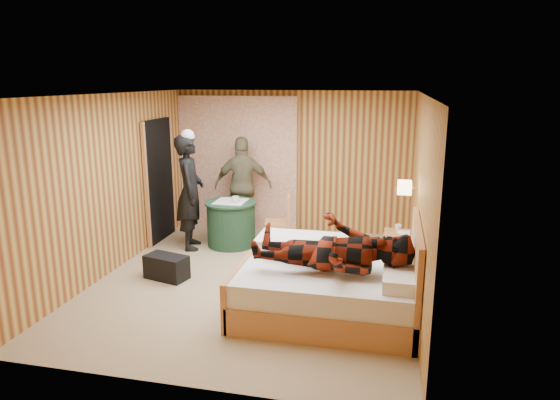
% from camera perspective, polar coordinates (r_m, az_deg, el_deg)
% --- Properties ---
extents(floor, '(4.20, 5.00, 0.01)m').
position_cam_1_polar(floor, '(6.95, -2.77, -9.11)').
color(floor, tan).
rests_on(floor, ground).
extents(ceiling, '(4.20, 5.00, 0.01)m').
position_cam_1_polar(ceiling, '(6.41, -3.03, 11.96)').
color(ceiling, silver).
rests_on(ceiling, wall_back).
extents(wall_back, '(4.20, 0.02, 2.50)m').
position_cam_1_polar(wall_back, '(8.96, 1.40, 4.42)').
color(wall_back, gold).
rests_on(wall_back, floor).
extents(wall_left, '(0.02, 5.00, 2.50)m').
position_cam_1_polar(wall_left, '(7.40, -18.76, 1.73)').
color(wall_left, gold).
rests_on(wall_left, floor).
extents(wall_right, '(0.02, 5.00, 2.50)m').
position_cam_1_polar(wall_right, '(6.35, 15.70, 0.05)').
color(wall_right, gold).
rests_on(wall_right, floor).
extents(curtain, '(2.20, 0.08, 2.40)m').
position_cam_1_polar(curtain, '(9.15, -4.86, 4.25)').
color(curtain, silver).
rests_on(curtain, floor).
extents(doorway, '(0.06, 0.90, 2.05)m').
position_cam_1_polar(doorway, '(8.63, -13.63, 2.16)').
color(doorway, black).
rests_on(doorway, floor).
extents(wall_lamp, '(0.26, 0.24, 0.16)m').
position_cam_1_polar(wall_lamp, '(6.77, 14.06, 1.41)').
color(wall_lamp, gold).
rests_on(wall_lamp, wall_right).
extents(bed, '(2.09, 1.65, 1.13)m').
position_cam_1_polar(bed, '(5.98, 5.91, -9.65)').
color(bed, '#E5A05D').
rests_on(bed, floor).
extents(nightstand, '(0.41, 0.56, 0.54)m').
position_cam_1_polar(nightstand, '(7.43, 13.22, -5.65)').
color(nightstand, '#E5A05D').
rests_on(nightstand, floor).
extents(round_table, '(0.85, 0.85, 0.75)m').
position_cam_1_polar(round_table, '(8.26, -5.60, -2.64)').
color(round_table, '#20462D').
rests_on(round_table, floor).
extents(chair_far, '(0.50, 0.50, 0.93)m').
position_cam_1_polar(chair_far, '(8.84, -4.38, -0.44)').
color(chair_far, '#E5A05D').
rests_on(chair_far, floor).
extents(chair_near, '(0.47, 0.47, 0.88)m').
position_cam_1_polar(chair_near, '(8.05, 0.29, -2.03)').
color(chair_near, '#E5A05D').
rests_on(chair_near, floor).
extents(duffel_bag, '(0.64, 0.45, 0.33)m').
position_cam_1_polar(duffel_bag, '(7.11, -12.84, -7.48)').
color(duffel_bag, black).
rests_on(duffel_bag, floor).
extents(sneaker_left, '(0.32, 0.21, 0.13)m').
position_cam_1_polar(sneaker_left, '(8.16, -5.82, -5.15)').
color(sneaker_left, white).
rests_on(sneaker_left, floor).
extents(sneaker_right, '(0.31, 0.21, 0.13)m').
position_cam_1_polar(sneaker_right, '(7.25, -0.79, -7.57)').
color(sneaker_right, white).
rests_on(sneaker_right, floor).
extents(woman_standing, '(0.63, 0.78, 1.85)m').
position_cam_1_polar(woman_standing, '(8.11, -10.25, 0.88)').
color(woman_standing, black).
rests_on(woman_standing, floor).
extents(man_at_table, '(1.07, 0.60, 1.72)m').
position_cam_1_polar(man_at_table, '(8.80, -4.23, 1.65)').
color(man_at_table, '#6E6949').
rests_on(man_at_table, floor).
extents(man_on_bed, '(0.86, 0.67, 1.77)m').
position_cam_1_polar(man_on_bed, '(5.53, 6.09, -4.22)').
color(man_on_bed, '#671909').
rests_on(man_on_bed, bed).
extents(book_lower, '(0.20, 0.25, 0.02)m').
position_cam_1_polar(book_lower, '(7.30, 13.34, -3.78)').
color(book_lower, white).
rests_on(book_lower, nightstand).
extents(book_upper, '(0.16, 0.22, 0.02)m').
position_cam_1_polar(book_upper, '(7.29, 13.35, -3.63)').
color(book_upper, white).
rests_on(book_upper, nightstand).
extents(cup_nightstand, '(0.12, 0.12, 0.09)m').
position_cam_1_polar(cup_nightstand, '(7.46, 13.35, -3.11)').
color(cup_nightstand, white).
rests_on(cup_nightstand, nightstand).
extents(cup_table, '(0.13, 0.13, 0.10)m').
position_cam_1_polar(cup_table, '(8.08, -5.10, 0.08)').
color(cup_table, white).
rests_on(cup_table, round_table).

